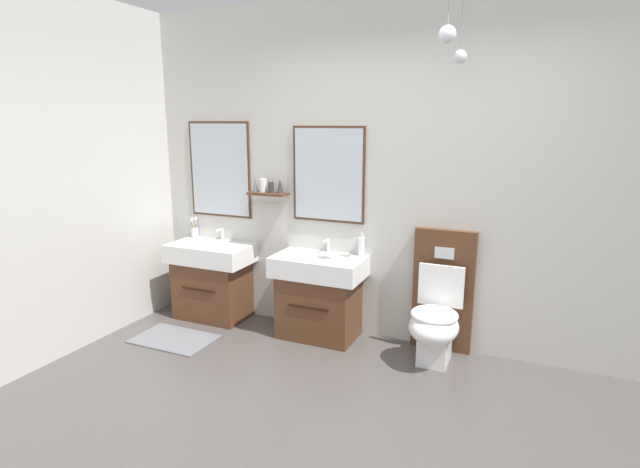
{
  "coord_description": "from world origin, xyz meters",
  "views": [
    {
      "loc": [
        0.95,
        -2.26,
        1.82
      ],
      "look_at": [
        -0.61,
        1.27,
        0.95
      ],
      "focal_mm": 27.99,
      "sensor_mm": 36.0,
      "label": 1
    }
  ],
  "objects_px": {
    "vanity_sink_right": "(319,294)",
    "toothbrush_cup": "(195,231)",
    "soap_dispenser": "(361,246)",
    "toilet": "(438,312)",
    "vanity_sink_left": "(213,278)"
  },
  "relations": [
    {
      "from": "vanity_sink_right",
      "to": "toothbrush_cup",
      "type": "xyz_separation_m",
      "value": [
        -1.41,
        0.16,
        0.39
      ]
    },
    {
      "from": "vanity_sink_right",
      "to": "soap_dispenser",
      "type": "distance_m",
      "value": 0.55
    },
    {
      "from": "toothbrush_cup",
      "to": "soap_dispenser",
      "type": "height_order",
      "value": "toothbrush_cup"
    },
    {
      "from": "vanity_sink_left",
      "to": "soap_dispenser",
      "type": "distance_m",
      "value": 1.49
    },
    {
      "from": "vanity_sink_left",
      "to": "vanity_sink_right",
      "type": "bearing_deg",
      "value": 0.0
    },
    {
      "from": "vanity_sink_right",
      "to": "toilet",
      "type": "relative_size",
      "value": 0.77
    },
    {
      "from": "vanity_sink_left",
      "to": "vanity_sink_right",
      "type": "height_order",
      "value": "same"
    },
    {
      "from": "vanity_sink_left",
      "to": "toothbrush_cup",
      "type": "relative_size",
      "value": 3.73
    },
    {
      "from": "vanity_sink_right",
      "to": "vanity_sink_left",
      "type": "bearing_deg",
      "value": 180.0
    },
    {
      "from": "vanity_sink_right",
      "to": "toilet",
      "type": "height_order",
      "value": "toilet"
    },
    {
      "from": "vanity_sink_right",
      "to": "toilet",
      "type": "xyz_separation_m",
      "value": [
        1.01,
        -0.0,
        -0.0
      ]
    },
    {
      "from": "toilet",
      "to": "toothbrush_cup",
      "type": "relative_size",
      "value": 4.84
    },
    {
      "from": "vanity_sink_right",
      "to": "soap_dispenser",
      "type": "height_order",
      "value": "soap_dispenser"
    },
    {
      "from": "vanity_sink_right",
      "to": "toilet",
      "type": "distance_m",
      "value": 1.01
    },
    {
      "from": "toilet",
      "to": "soap_dispenser",
      "type": "height_order",
      "value": "toilet"
    }
  ]
}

